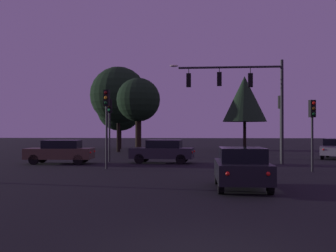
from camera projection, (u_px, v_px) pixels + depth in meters
name	position (u px, v px, depth m)	size (l,w,h in m)	color
ground_plane	(197.00, 159.00, 31.70)	(168.00, 168.00, 0.00)	black
traffic_signal_mast_arm	(244.00, 89.00, 27.00)	(7.33, 0.50, 6.68)	#232326
traffic_light_corner_left	(312.00, 120.00, 21.66)	(0.36, 0.38, 3.73)	#232326
traffic_light_corner_right	(109.00, 118.00, 28.30)	(0.31, 0.36, 4.25)	#232326
traffic_light_median	(281.00, 115.00, 29.33)	(0.37, 0.39, 4.58)	#232326
traffic_light_far_side	(107.00, 113.00, 23.12)	(0.34, 0.37, 4.40)	#232326
car_nearside_lane	(242.00, 167.00, 15.28)	(1.86, 4.00, 1.52)	black
car_crossing_left	(163.00, 151.00, 27.35)	(4.27, 2.17, 1.52)	#232328
car_crossing_right	(60.00, 151.00, 26.81)	(4.35, 2.12, 1.52)	#473828
car_far_lane	(336.00, 148.00, 31.55)	(3.28, 4.36, 1.52)	gray
tree_behind_sign	(245.00, 99.00, 44.30)	(4.65, 4.65, 7.90)	black
tree_left_far	(138.00, 100.00, 33.90)	(3.55, 3.55, 6.41)	black
tree_center_horizon	(120.00, 108.00, 48.24)	(5.29, 5.29, 7.37)	black
tree_right_cluster	(118.00, 95.00, 41.63)	(5.64, 5.64, 8.50)	black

